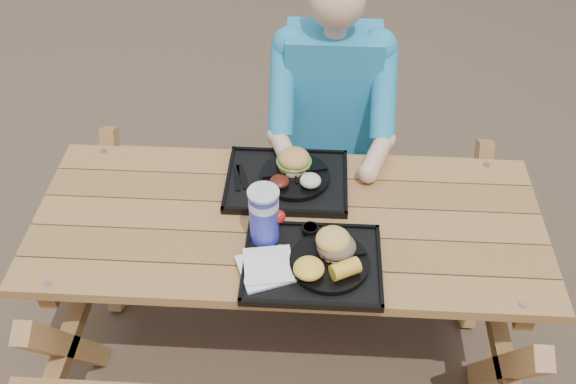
{
  "coord_description": "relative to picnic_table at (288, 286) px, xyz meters",
  "views": [
    {
      "loc": [
        0.09,
        -1.59,
        2.36
      ],
      "look_at": [
        0.0,
        0.0,
        0.88
      ],
      "focal_mm": 40.0,
      "sensor_mm": 36.0,
      "label": 1
    }
  ],
  "objects": [
    {
      "name": "tray_far",
      "position": [
        -0.01,
        0.18,
        0.39
      ],
      "size": [
        0.45,
        0.35,
        0.02
      ],
      "primitive_type": "cube",
      "color": "black",
      "rests_on": "picnic_table"
    },
    {
      "name": "condiment_mustard",
      "position": [
        0.14,
        -0.08,
        0.41
      ],
      "size": [
        0.04,
        0.04,
        0.03
      ],
      "primitive_type": "cylinder",
      "color": "gold",
      "rests_on": "tray_near"
    },
    {
      "name": "sandwich",
      "position": [
        0.17,
        -0.18,
        0.48
      ],
      "size": [
        0.12,
        0.12,
        0.12
      ],
      "primitive_type": null,
      "color": "#E6B151",
      "rests_on": "plate_near"
    },
    {
      "name": "ground",
      "position": [
        0.0,
        0.0,
        -0.38
      ],
      "size": [
        60.0,
        60.0,
        0.0
      ],
      "primitive_type": "plane",
      "color": "#999999",
      "rests_on": "ground"
    },
    {
      "name": "napkin_stack",
      "position": [
        -0.06,
        -0.25,
        0.4
      ],
      "size": [
        0.21,
        0.21,
        0.02
      ],
      "primitive_type": "cube",
      "rotation": [
        0.0,
        0.0,
        0.38
      ],
      "color": "white",
      "rests_on": "tray_near"
    },
    {
      "name": "plate_near",
      "position": [
        0.15,
        -0.22,
        0.41
      ],
      "size": [
        0.26,
        0.26,
        0.02
      ],
      "primitive_type": "cylinder",
      "color": "black",
      "rests_on": "tray_near"
    },
    {
      "name": "mac_cheese",
      "position": [
        0.08,
        -0.28,
        0.44
      ],
      "size": [
        0.1,
        0.1,
        0.05
      ],
      "primitive_type": "ellipsoid",
      "color": "yellow",
      "rests_on": "plate_near"
    },
    {
      "name": "condiment_bbq",
      "position": [
        0.08,
        -0.09,
        0.41
      ],
      "size": [
        0.06,
        0.06,
        0.03
      ],
      "primitive_type": "cylinder",
      "color": "black",
      "rests_on": "tray_near"
    },
    {
      "name": "soda_cup",
      "position": [
        -0.07,
        -0.11,
        0.49
      ],
      "size": [
        0.1,
        0.1,
        0.2
      ],
      "primitive_type": "cylinder",
      "color": "#1820B8",
      "rests_on": "tray_near"
    },
    {
      "name": "plate_far",
      "position": [
        0.02,
        0.19,
        0.41
      ],
      "size": [
        0.26,
        0.26,
        0.02
      ],
      "primitive_type": "cylinder",
      "color": "black",
      "rests_on": "tray_far"
    },
    {
      "name": "cutlery_far",
      "position": [
        -0.18,
        0.19,
        0.4
      ],
      "size": [
        0.07,
        0.14,
        0.01
      ],
      "primitive_type": "cube",
      "rotation": [
        0.0,
        0.0,
        0.31
      ],
      "color": "black",
      "rests_on": "tray_far"
    },
    {
      "name": "baked_beans",
      "position": [
        -0.04,
        0.13,
        0.43
      ],
      "size": [
        0.07,
        0.07,
        0.03
      ],
      "primitive_type": "ellipsoid",
      "color": "#4B170F",
      "rests_on": "plate_far"
    },
    {
      "name": "potato_salad",
      "position": [
        0.07,
        0.14,
        0.44
      ],
      "size": [
        0.08,
        0.08,
        0.04
      ],
      "primitive_type": "ellipsoid",
      "color": "beige",
      "rests_on": "plate_far"
    },
    {
      "name": "picnic_table",
      "position": [
        0.0,
        0.0,
        0.0
      ],
      "size": [
        1.8,
        1.49,
        0.75
      ],
      "primitive_type": null,
      "color": "#999999",
      "rests_on": "ground"
    },
    {
      "name": "corn_cob",
      "position": [
        0.2,
        -0.28,
        0.44
      ],
      "size": [
        0.12,
        0.12,
        0.05
      ],
      "primitive_type": null,
      "rotation": [
        0.0,
        0.0,
        0.48
      ],
      "color": "yellow",
      "rests_on": "plate_near"
    },
    {
      "name": "tray_near",
      "position": [
        0.09,
        -0.21,
        0.39
      ],
      "size": [
        0.45,
        0.35,
        0.02
      ],
      "primitive_type": "cube",
      "color": "black",
      "rests_on": "picnic_table"
    },
    {
      "name": "diner",
      "position": [
        0.15,
        0.63,
        0.27
      ],
      "size": [
        0.48,
        0.84,
        1.28
      ],
      "primitive_type": null,
      "color": "teal",
      "rests_on": "ground"
    },
    {
      "name": "burger",
      "position": [
        0.01,
        0.24,
        0.47
      ],
      "size": [
        0.12,
        0.12,
        0.11
      ],
      "primitive_type": null,
      "color": "#C99447",
      "rests_on": "plate_far"
    }
  ]
}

